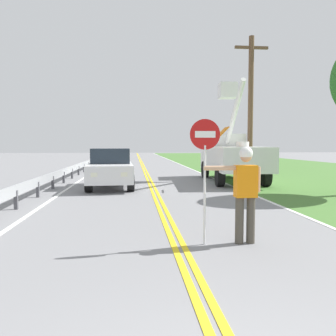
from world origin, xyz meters
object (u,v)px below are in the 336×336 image
at_px(oncoming_sedan_nearest, 111,169).
at_px(utility_pole_near, 251,105).
at_px(stop_sign_paddle, 205,153).
at_px(flagger_worker, 245,188).
at_px(utility_bucket_truck, 230,154).

relative_size(oncoming_sedan_nearest, utility_pole_near, 0.55).
xyz_separation_m(stop_sign_paddle, oncoming_sedan_nearest, (-2.29, 8.81, -0.88)).
bearing_deg(flagger_worker, oncoming_sedan_nearest, 109.18).
height_order(utility_bucket_truck, oncoming_sedan_nearest, utility_bucket_truck).
bearing_deg(utility_bucket_truck, stop_sign_paddle, -108.15).
xyz_separation_m(oncoming_sedan_nearest, utility_pole_near, (7.25, 3.07, 3.15)).
bearing_deg(oncoming_sedan_nearest, utility_bucket_truck, 21.92).
bearing_deg(utility_bucket_truck, oncoming_sedan_nearest, -158.08).
distance_m(stop_sign_paddle, utility_bucket_truck, 11.80).
bearing_deg(utility_bucket_truck, flagger_worker, -104.54).
distance_m(flagger_worker, utility_bucket_truck, 11.58).
distance_m(oncoming_sedan_nearest, utility_pole_near, 8.48).
relative_size(utility_bucket_truck, oncoming_sedan_nearest, 1.66).
distance_m(stop_sign_paddle, utility_pole_near, 13.08).
bearing_deg(stop_sign_paddle, utility_bucket_truck, 71.85).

